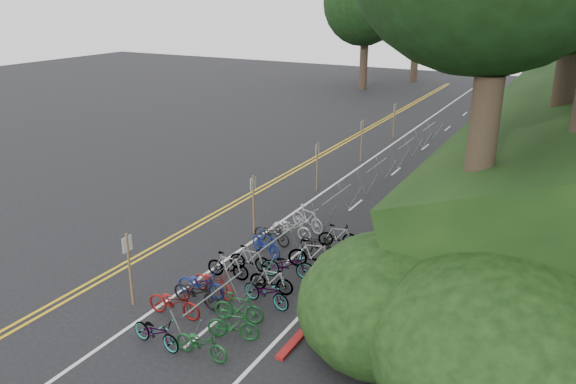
{
  "coord_description": "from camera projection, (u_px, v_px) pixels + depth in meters",
  "views": [
    {
      "loc": [
        11.99,
        -13.1,
        9.36
      ],
      "look_at": [
        1.18,
        6.89,
        1.3
      ],
      "focal_mm": 35.0,
      "sensor_mm": 36.0,
      "label": 1
    }
  ],
  "objects": [
    {
      "name": "bike_valet",
      "position": [
        259.0,
        269.0,
        19.17
      ],
      "size": [
        3.27,
        11.12,
        1.1
      ],
      "color": "slate",
      "rests_on": "ground"
    },
    {
      "name": "bike_rack_front",
      "position": [
        215.0,
        300.0,
        16.57
      ],
      "size": [
        1.1,
        2.92,
        1.08
      ],
      "color": "gray",
      "rests_on": "ground"
    },
    {
      "name": "bike_front",
      "position": [
        201.0,
        284.0,
        18.23
      ],
      "size": [
        0.77,
        1.76,
        0.9
      ],
      "primitive_type": "imported",
      "rotation": [
        0.0,
        0.0,
        1.67
      ],
      "color": "navy",
      "rests_on": "ground"
    },
    {
      "name": "road_markings",
      "position": [
        309.0,
        196.0,
        27.45
      ],
      "size": [
        7.47,
        80.0,
        0.01
      ],
      "color": "gold",
      "rests_on": "ground"
    },
    {
      "name": "bike_racks_rest",
      "position": [
        377.0,
        171.0,
        28.51
      ],
      "size": [
        1.14,
        23.0,
        1.17
      ],
      "color": "gray",
      "rests_on": "ground"
    },
    {
      "name": "signpost_near",
      "position": [
        129.0,
        265.0,
        17.42
      ],
      "size": [
        0.08,
        0.4,
        2.46
      ],
      "color": "brown",
      "rests_on": "ground"
    },
    {
      "name": "red_curb",
      "position": [
        422.0,
        200.0,
        26.74
      ],
      "size": [
        0.25,
        28.0,
        0.1
      ],
      "primitive_type": "cube",
      "color": "maroon",
      "rests_on": "ground"
    },
    {
      "name": "signposts_rest",
      "position": [
        341.0,
        149.0,
        30.22
      ],
      "size": [
        0.08,
        18.4,
        2.5
      ],
      "color": "brown",
      "rests_on": "ground"
    },
    {
      "name": "ground",
      "position": [
        163.0,
        281.0,
        19.36
      ],
      "size": [
        120.0,
        120.0,
        0.0
      ],
      "primitive_type": "plane",
      "color": "black",
      "rests_on": "ground"
    }
  ]
}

